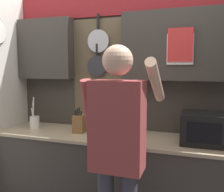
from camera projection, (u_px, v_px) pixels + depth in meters
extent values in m
cube|color=#38332D|center=(113.00, 181.00, 2.56)|extent=(2.46, 0.58, 0.91)
cube|color=tan|center=(113.00, 137.00, 2.51)|extent=(2.49, 0.61, 0.03)
cube|color=#38332D|center=(122.00, 104.00, 2.77)|extent=(3.06, 0.04, 2.44)
cube|color=maroon|center=(122.00, 2.00, 2.62)|extent=(3.02, 0.02, 0.26)
cube|color=#38332D|center=(46.00, 49.00, 2.90)|extent=(0.66, 0.16, 0.68)
cube|color=#38332D|center=(182.00, 45.00, 2.41)|extent=(1.19, 0.16, 0.68)
cube|color=brown|center=(99.00, 72.00, 2.79)|extent=(0.61, 0.01, 1.17)
cylinder|color=#B7B7BC|center=(98.00, 41.00, 2.73)|extent=(0.25, 0.02, 0.25)
cube|color=black|center=(98.00, 22.00, 2.70)|extent=(0.02, 0.02, 0.17)
cylinder|color=#2D2D33|center=(97.00, 66.00, 2.76)|extent=(0.23, 0.02, 0.23)
cube|color=black|center=(97.00, 50.00, 2.74)|extent=(0.02, 0.02, 0.13)
cylinder|color=black|center=(92.00, 101.00, 2.83)|extent=(0.01, 0.01, 0.17)
ellipsoid|color=black|center=(92.00, 109.00, 2.84)|extent=(0.05, 0.01, 0.04)
cylinder|color=silver|center=(98.00, 101.00, 2.80)|extent=(0.01, 0.01, 0.18)
ellipsoid|color=silver|center=(98.00, 111.00, 2.81)|extent=(0.05, 0.01, 0.05)
cylinder|color=silver|center=(105.00, 104.00, 2.78)|extent=(0.01, 0.01, 0.23)
ellipsoid|color=silver|center=(105.00, 116.00, 2.79)|extent=(0.05, 0.01, 0.04)
cube|color=white|center=(180.00, 49.00, 2.33)|extent=(0.24, 0.02, 0.29)
cube|color=red|center=(180.00, 45.00, 2.31)|extent=(0.23, 0.02, 0.31)
cube|color=black|center=(210.00, 129.00, 2.21)|extent=(0.49, 0.35, 0.28)
cube|color=black|center=(204.00, 133.00, 2.06)|extent=(0.27, 0.01, 0.17)
cube|color=brown|center=(80.00, 124.00, 2.63)|extent=(0.12, 0.16, 0.18)
cylinder|color=black|center=(75.00, 113.00, 2.59)|extent=(0.02, 0.03, 0.06)
cylinder|color=black|center=(77.00, 112.00, 2.58)|extent=(0.02, 0.03, 0.08)
cylinder|color=black|center=(79.00, 112.00, 2.58)|extent=(0.02, 0.03, 0.09)
cylinder|color=black|center=(81.00, 113.00, 2.57)|extent=(0.02, 0.02, 0.05)
cylinder|color=white|center=(35.00, 122.00, 2.81)|extent=(0.11, 0.11, 0.13)
cylinder|color=silver|center=(33.00, 116.00, 2.77)|extent=(0.02, 0.03, 0.18)
cylinder|color=tan|center=(33.00, 112.00, 2.81)|extent=(0.05, 0.06, 0.24)
cylinder|color=black|center=(33.00, 115.00, 2.81)|extent=(0.02, 0.02, 0.18)
cylinder|color=silver|center=(33.00, 110.00, 2.79)|extent=(0.03, 0.02, 0.30)
cube|color=#993D3D|center=(117.00, 126.00, 1.79)|extent=(0.38, 0.22, 0.65)
sphere|color=#DBAD8E|center=(118.00, 60.00, 1.74)|extent=(0.22, 0.22, 0.22)
cylinder|color=#993D3D|center=(90.00, 116.00, 1.89)|extent=(0.08, 0.23, 0.58)
cylinder|color=#DBAD8E|center=(156.00, 82.00, 1.92)|extent=(0.08, 0.54, 0.36)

